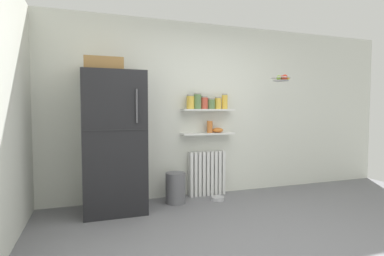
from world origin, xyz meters
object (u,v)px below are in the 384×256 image
Objects in this scene: storage_jar_4 at (218,103)px; hanging_fruit_basket at (281,78)px; storage_jar_5 at (225,102)px; vase at (210,127)px; radiator at (207,173)px; trash_bin at (176,188)px; pet_food_bowl at (218,198)px; storage_jar_0 at (190,102)px; storage_jar_1 at (197,101)px; refrigerator at (113,139)px; shelf_bowl at (218,130)px; storage_jar_3 at (211,104)px; storage_jar_2 at (204,103)px.

hanging_fruit_basket reaches higher than storage_jar_4.
vase is (-0.24, 0.00, -0.38)m from storage_jar_5.
hanging_fruit_basket is (0.99, -0.45, 1.43)m from radiator.
trash_bin is at bearing 171.61° from hanging_fruit_basket.
pet_food_bowl is 0.69× the size of hanging_fruit_basket.
storage_jar_1 reaches higher than storage_jar_0.
shelf_bowl is (1.56, 0.24, 0.07)m from refrigerator.
hanging_fruit_basket reaches higher than storage_jar_1.
hanging_fruit_basket is (0.82, -0.42, 0.36)m from storage_jar_4.
hanging_fruit_basket reaches higher than vase.
radiator reaches higher than pet_food_bowl.
radiator is at bearing 6.20° from storage_jar_0.
storage_jar_4 is 0.41m from shelf_bowl.
storage_jar_3 is at bearing 180.00° from shelf_bowl.
radiator is at bearing 155.35° from hanging_fruit_basket.
radiator is at bearing 136.85° from vase.
storage_jar_1 reaches higher than shelf_bowl.
trash_bin reaches higher than pet_food_bowl.
shelf_bowl is 0.60× the size of hanging_fruit_basket.
storage_jar_1 is 1.24× the size of pet_food_bowl.
shelf_bowl is at bearing 15.08° from trash_bin.
storage_jar_1 is at bearing 10.85° from refrigerator.
radiator is 4.15× the size of storage_jar_3.
pet_food_bowl is (0.32, -0.27, -1.39)m from storage_jar_0.
refrigerator is at bearing -171.41° from storage_jar_4.
hanging_fruit_basket reaches higher than storage_jar_5.
storage_jar_0 reaches higher than vase.
storage_jar_3 is at bearing 0.00° from storage_jar_1.
refrigerator is 10.88× the size of vase.
storage_jar_5 is at bearing -0.00° from storage_jar_3.
shelf_bowl is at bearing 152.88° from hanging_fruit_basket.
trash_bin is at bearing -162.47° from storage_jar_3.
trash_bin is (-0.72, -0.19, -0.78)m from shelf_bowl.
refrigerator is 8.21× the size of storage_jar_1.
storage_jar_0 is 1.28× the size of storage_jar_3.
storage_jar_5 reaches higher than storage_jar_0.
storage_jar_4 is at bearing 180.00° from storage_jar_5.
radiator is at bearing 169.46° from shelf_bowl.
storage_jar_5 is at bearing -0.00° from storage_jar_1.
vase is (-0.02, -0.00, -0.35)m from storage_jar_3.
vase is at bearing 180.00° from shelf_bowl.
vase is 1.07× the size of shelf_bowl.
storage_jar_4 is (1.56, 0.24, 0.48)m from refrigerator.
vase reaches higher than trash_bin.
vase is at bearing 180.00° from storage_jar_5.
storage_jar_2 reaches higher than shelf_bowl.
radiator is at bearing 10.78° from refrigerator.
storage_jar_1 is 0.85× the size of hanging_fruit_basket.
shelf_bowl is 0.39× the size of trash_bin.
hanging_fruit_basket is (1.26, -0.42, 0.35)m from storage_jar_0.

